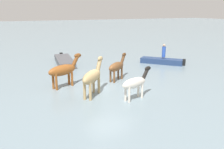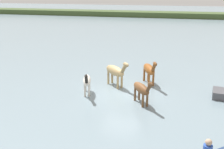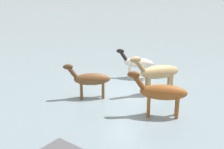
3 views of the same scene
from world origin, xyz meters
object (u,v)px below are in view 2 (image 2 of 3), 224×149
(horse_dark_mare, at_px, (142,89))
(horse_dun_straggler, at_px, (116,71))
(horse_rear_stallion, at_px, (149,70))
(horse_mid_herd, at_px, (87,81))

(horse_dark_mare, bearing_deg, horse_dun_straggler, -174.12)
(horse_rear_stallion, bearing_deg, horse_dun_straggler, -87.73)
(horse_dark_mare, bearing_deg, horse_mid_herd, -135.43)
(horse_dark_mare, height_order, horse_rear_stallion, horse_rear_stallion)
(horse_dark_mare, xyz_separation_m, horse_rear_stallion, (0.03, 3.66, 0.12))
(horse_mid_herd, bearing_deg, horse_dark_mare, 62.06)
(horse_dark_mare, distance_m, horse_rear_stallion, 3.66)
(horse_dun_straggler, bearing_deg, horse_mid_herd, -85.02)
(horse_rear_stallion, height_order, horse_dun_straggler, horse_dun_straggler)
(horse_dun_straggler, bearing_deg, horse_dark_mare, -6.02)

